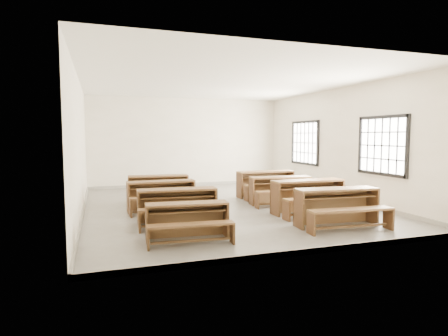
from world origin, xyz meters
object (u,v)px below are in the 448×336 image
object	(u,v)px
desk_set_4	(338,204)
desk_set_5	(309,194)
desk_set_6	(281,188)
desk_set_3	(159,187)
desk_set_0	(188,218)
desk_set_7	(266,182)
desk_set_2	(162,193)
desk_set_1	(178,204)

from	to	relation	value
desk_set_4	desk_set_5	size ratio (longest dim) A/B	1.00
desk_set_4	desk_set_5	xyz separation A→B (m)	(0.11, 1.28, 0.01)
desk_set_4	desk_set_6	distance (m)	2.58
desk_set_4	desk_set_3	bearing A→B (deg)	131.83
desk_set_5	desk_set_4	bearing A→B (deg)	-95.48
desk_set_5	desk_set_6	size ratio (longest dim) A/B	1.03
desk_set_5	desk_set_6	distance (m)	1.30
desk_set_0	desk_set_7	bearing A→B (deg)	53.59
desk_set_3	desk_set_0	bearing A→B (deg)	-86.74
desk_set_0	desk_set_2	bearing A→B (deg)	95.11
desk_set_0	desk_set_4	size ratio (longest dim) A/B	0.85
desk_set_2	desk_set_7	world-z (taller)	desk_set_7
desk_set_4	desk_set_5	world-z (taller)	desk_set_5
desk_set_5	desk_set_1	bearing A→B (deg)	-179.61
desk_set_5	desk_set_0	bearing A→B (deg)	-159.09
desk_set_1	desk_set_4	size ratio (longest dim) A/B	0.95
desk_set_1	desk_set_3	size ratio (longest dim) A/B	0.99
desk_set_7	desk_set_2	bearing A→B (deg)	-162.82
desk_set_4	desk_set_7	world-z (taller)	desk_set_7
desk_set_2	desk_set_5	size ratio (longest dim) A/B	0.93
desk_set_4	desk_set_2	bearing A→B (deg)	143.66
desk_set_1	desk_set_4	bearing A→B (deg)	-17.98
desk_set_1	desk_set_0	bearing A→B (deg)	-89.55
desk_set_1	desk_set_5	distance (m)	3.16
desk_set_6	desk_set_7	world-z (taller)	desk_set_7
desk_set_1	desk_set_6	size ratio (longest dim) A/B	0.98
desk_set_6	desk_set_1	bearing A→B (deg)	-149.87
desk_set_3	desk_set_4	xyz separation A→B (m)	(3.04, -3.95, 0.02)
desk_set_3	desk_set_5	distance (m)	4.13
desk_set_0	desk_set_7	distance (m)	5.01
desk_set_5	desk_set_3	bearing A→B (deg)	138.93
desk_set_4	desk_set_6	size ratio (longest dim) A/B	1.03
desk_set_6	desk_set_2	bearing A→B (deg)	-175.88
desk_set_7	desk_set_3	bearing A→B (deg)	176.10
desk_set_0	desk_set_6	world-z (taller)	desk_set_6
desk_set_5	desk_set_7	world-z (taller)	desk_set_5
desk_set_0	desk_set_7	size ratio (longest dim) A/B	0.87
desk_set_0	desk_set_1	size ratio (longest dim) A/B	0.89
desk_set_7	desk_set_5	bearing A→B (deg)	-92.15
desk_set_5	desk_set_6	world-z (taller)	desk_set_5
desk_set_0	desk_set_3	distance (m)	3.96
desk_set_1	desk_set_7	world-z (taller)	desk_set_7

